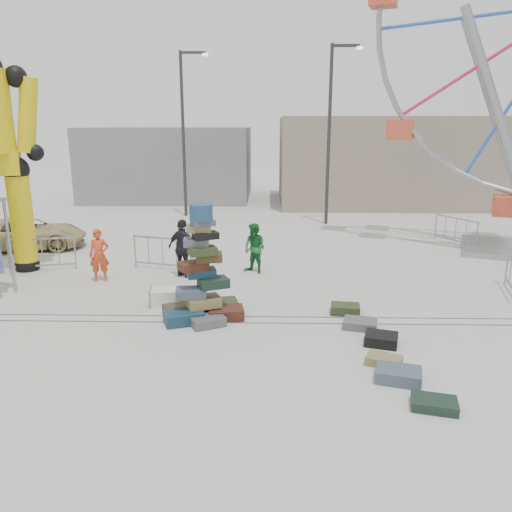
{
  "coord_description": "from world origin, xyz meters",
  "views": [
    {
      "loc": [
        0.23,
        -10.42,
        4.55
      ],
      "look_at": [
        -0.08,
        2.61,
        1.12
      ],
      "focal_mm": 35.0,
      "sensor_mm": 36.0,
      "label": 1
    }
  ],
  "objects_px": {
    "pedestrian_green": "(255,248)",
    "pedestrian_black": "(183,248)",
    "lamp_post_left": "(185,126)",
    "barricade_wheel_back": "(455,231)",
    "lamp_post_right": "(331,127)",
    "suitcase_tower": "(202,287)",
    "parked_suv": "(27,234)",
    "barricade_dummy_b": "(42,254)",
    "steamer_trunk": "(168,297)",
    "pedestrian_red": "(99,255)",
    "barricade_dummy_c": "(162,253)"
  },
  "relations": [
    {
      "from": "pedestrian_green",
      "to": "pedestrian_black",
      "type": "bearing_deg",
      "value": -129.41
    },
    {
      "from": "lamp_post_left",
      "to": "pedestrian_green",
      "type": "distance_m",
      "value": 11.48
    },
    {
      "from": "lamp_post_left",
      "to": "barricade_wheel_back",
      "type": "bearing_deg",
      "value": -28.46
    },
    {
      "from": "lamp_post_right",
      "to": "barricade_wheel_back",
      "type": "bearing_deg",
      "value": -43.37
    },
    {
      "from": "suitcase_tower",
      "to": "parked_suv",
      "type": "xyz_separation_m",
      "value": [
        -7.51,
        6.78,
        -0.19
      ]
    },
    {
      "from": "barricade_dummy_b",
      "to": "parked_suv",
      "type": "relative_size",
      "value": 0.47
    },
    {
      "from": "steamer_trunk",
      "to": "pedestrian_black",
      "type": "distance_m",
      "value": 2.59
    },
    {
      "from": "suitcase_tower",
      "to": "parked_suv",
      "type": "relative_size",
      "value": 0.66
    },
    {
      "from": "steamer_trunk",
      "to": "pedestrian_green",
      "type": "relative_size",
      "value": 0.57
    },
    {
      "from": "lamp_post_right",
      "to": "pedestrian_black",
      "type": "distance_m",
      "value": 10.88
    },
    {
      "from": "parked_suv",
      "to": "steamer_trunk",
      "type": "bearing_deg",
      "value": -145.22
    },
    {
      "from": "lamp_post_right",
      "to": "parked_suv",
      "type": "height_order",
      "value": "lamp_post_right"
    },
    {
      "from": "lamp_post_left",
      "to": "pedestrian_black",
      "type": "height_order",
      "value": "lamp_post_left"
    },
    {
      "from": "barricade_wheel_back",
      "to": "barricade_dummy_b",
      "type": "bearing_deg",
      "value": -103.11
    },
    {
      "from": "suitcase_tower",
      "to": "pedestrian_red",
      "type": "height_order",
      "value": "suitcase_tower"
    },
    {
      "from": "lamp_post_right",
      "to": "steamer_trunk",
      "type": "distance_m",
      "value": 13.17
    },
    {
      "from": "suitcase_tower",
      "to": "parked_suv",
      "type": "height_order",
      "value": "suitcase_tower"
    },
    {
      "from": "lamp_post_left",
      "to": "barricade_dummy_c",
      "type": "xyz_separation_m",
      "value": [
        0.75,
        -9.96,
        -3.93
      ]
    },
    {
      "from": "lamp_post_left",
      "to": "parked_suv",
      "type": "relative_size",
      "value": 1.89
    },
    {
      "from": "lamp_post_right",
      "to": "pedestrian_black",
      "type": "height_order",
      "value": "lamp_post_right"
    },
    {
      "from": "barricade_dummy_c",
      "to": "barricade_wheel_back",
      "type": "distance_m",
      "value": 11.34
    },
    {
      "from": "lamp_post_right",
      "to": "barricade_wheel_back",
      "type": "distance_m",
      "value": 7.29
    },
    {
      "from": "barricade_dummy_c",
      "to": "pedestrian_red",
      "type": "height_order",
      "value": "pedestrian_red"
    },
    {
      "from": "lamp_post_right",
      "to": "lamp_post_left",
      "type": "relative_size",
      "value": 1.0
    },
    {
      "from": "steamer_trunk",
      "to": "barricade_dummy_c",
      "type": "xyz_separation_m",
      "value": [
        -0.79,
        3.24,
        0.34
      ]
    },
    {
      "from": "lamp_post_left",
      "to": "steamer_trunk",
      "type": "height_order",
      "value": "lamp_post_left"
    },
    {
      "from": "barricade_dummy_b",
      "to": "pedestrian_green",
      "type": "distance_m",
      "value": 6.81
    },
    {
      "from": "barricade_wheel_back",
      "to": "parked_suv",
      "type": "relative_size",
      "value": 0.47
    },
    {
      "from": "lamp_post_right",
      "to": "parked_suv",
      "type": "relative_size",
      "value": 1.89
    },
    {
      "from": "steamer_trunk",
      "to": "barricade_dummy_c",
      "type": "height_order",
      "value": "barricade_dummy_c"
    },
    {
      "from": "barricade_dummy_b",
      "to": "barricade_dummy_c",
      "type": "bearing_deg",
      "value": -10.0
    },
    {
      "from": "pedestrian_red",
      "to": "parked_suv",
      "type": "relative_size",
      "value": 0.37
    },
    {
      "from": "suitcase_tower",
      "to": "barricade_dummy_b",
      "type": "bearing_deg",
      "value": 128.17
    },
    {
      "from": "barricade_dummy_b",
      "to": "suitcase_tower",
      "type": "bearing_deg",
      "value": -47.74
    },
    {
      "from": "barricade_dummy_c",
      "to": "parked_suv",
      "type": "xyz_separation_m",
      "value": [
        -5.69,
        2.68,
        0.04
      ]
    },
    {
      "from": "lamp_post_right",
      "to": "pedestrian_red",
      "type": "height_order",
      "value": "lamp_post_right"
    },
    {
      "from": "suitcase_tower",
      "to": "barricade_wheel_back",
      "type": "xyz_separation_m",
      "value": [
        8.89,
        7.85,
        -0.23
      ]
    },
    {
      "from": "barricade_dummy_b",
      "to": "barricade_dummy_c",
      "type": "xyz_separation_m",
      "value": [
        3.82,
        0.21,
        0.0
      ]
    },
    {
      "from": "pedestrian_red",
      "to": "pedestrian_green",
      "type": "bearing_deg",
      "value": -0.58
    },
    {
      "from": "parked_suv",
      "to": "pedestrian_red",
      "type": "bearing_deg",
      "value": -146.62
    },
    {
      "from": "barricade_dummy_c",
      "to": "pedestrian_green",
      "type": "bearing_deg",
      "value": 11.25
    },
    {
      "from": "barricade_dummy_b",
      "to": "pedestrian_red",
      "type": "height_order",
      "value": "pedestrian_red"
    },
    {
      "from": "barricade_dummy_b",
      "to": "steamer_trunk",
      "type": "bearing_deg",
      "value": -46.48
    },
    {
      "from": "pedestrian_green",
      "to": "pedestrian_black",
      "type": "xyz_separation_m",
      "value": [
        -2.17,
        -0.49,
        0.11
      ]
    },
    {
      "from": "barricade_dummy_c",
      "to": "pedestrian_red",
      "type": "distance_m",
      "value": 2.05
    },
    {
      "from": "lamp_post_left",
      "to": "suitcase_tower",
      "type": "xyz_separation_m",
      "value": [
        2.57,
        -14.06,
        -3.7
      ]
    },
    {
      "from": "barricade_dummy_c",
      "to": "pedestrian_black",
      "type": "height_order",
      "value": "pedestrian_black"
    },
    {
      "from": "parked_suv",
      "to": "suitcase_tower",
      "type": "bearing_deg",
      "value": -144.86
    },
    {
      "from": "barricade_dummy_b",
      "to": "pedestrian_black",
      "type": "distance_m",
      "value": 4.67
    },
    {
      "from": "lamp_post_right",
      "to": "steamer_trunk",
      "type": "bearing_deg",
      "value": -115.95
    }
  ]
}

